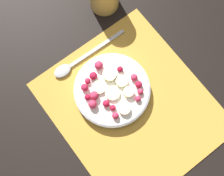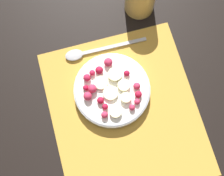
% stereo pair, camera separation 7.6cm
% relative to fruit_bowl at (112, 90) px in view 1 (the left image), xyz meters
% --- Properties ---
extents(ground_plane, '(3.00, 3.00, 0.00)m').
position_rel_fruit_bowl_xyz_m(ground_plane, '(0.06, 0.02, -0.02)').
color(ground_plane, black).
extents(placemat, '(0.42, 0.36, 0.01)m').
position_rel_fruit_bowl_xyz_m(placemat, '(0.06, 0.02, -0.02)').
color(placemat, gold).
rests_on(placemat, ground_plane).
extents(fruit_bowl, '(0.19, 0.19, 0.05)m').
position_rel_fruit_bowl_xyz_m(fruit_bowl, '(0.00, 0.00, 0.00)').
color(fruit_bowl, silver).
rests_on(fruit_bowl, placemat).
extents(spoon, '(0.03, 0.22, 0.01)m').
position_rel_fruit_bowl_xyz_m(spoon, '(-0.12, -0.03, -0.01)').
color(spoon, '#B2B2B7').
rests_on(spoon, placemat).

